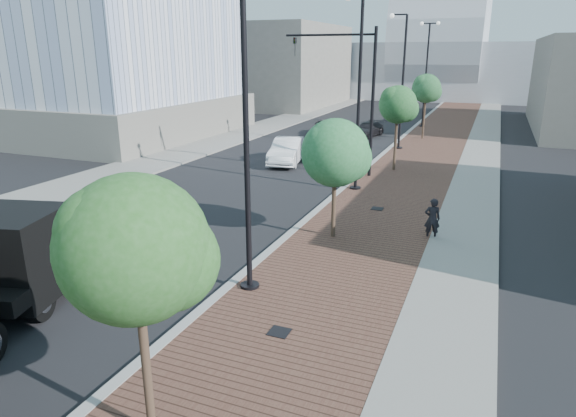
% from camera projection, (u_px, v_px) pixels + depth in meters
% --- Properties ---
extents(sidewalk, '(7.00, 140.00, 0.12)m').
position_uv_depth(sidewalk, '(448.00, 139.00, 40.25)').
color(sidewalk, '#4C2D23').
rests_on(sidewalk, ground).
extents(concrete_strip, '(2.40, 140.00, 0.13)m').
position_uv_depth(concrete_strip, '(484.00, 141.00, 39.28)').
color(concrete_strip, slate).
rests_on(concrete_strip, ground).
extents(curb, '(0.30, 140.00, 0.14)m').
position_uv_depth(curb, '(404.00, 136.00, 41.51)').
color(curb, gray).
rests_on(curb, ground).
extents(west_sidewalk, '(4.00, 140.00, 0.12)m').
position_uv_depth(west_sidewalk, '(262.00, 127.00, 46.20)').
color(west_sidewalk, slate).
rests_on(west_sidewalk, ground).
extents(white_sedan, '(2.53, 5.04, 1.59)m').
position_uv_depth(white_sedan, '(288.00, 151.00, 31.47)').
color(white_sedan, white).
rests_on(white_sedan, ground).
extents(dark_car_mid, '(2.97, 4.70, 1.21)m').
position_uv_depth(dark_car_mid, '(325.00, 128.00, 42.18)').
color(dark_car_mid, black).
rests_on(dark_car_mid, ground).
extents(dark_car_far, '(2.37, 4.28, 1.17)m').
position_uv_depth(dark_car_far, '(368.00, 129.00, 41.55)').
color(dark_car_far, black).
rests_on(dark_car_far, ground).
extents(pedestrian, '(0.65, 0.51, 1.59)m').
position_uv_depth(pedestrian, '(432.00, 219.00, 18.61)').
color(pedestrian, black).
rests_on(pedestrian, ground).
extents(streetlight_1, '(1.44, 0.56, 9.21)m').
position_uv_depth(streetlight_1, '(243.00, 144.00, 13.55)').
color(streetlight_1, black).
rests_on(streetlight_1, ground).
extents(streetlight_2, '(1.72, 0.56, 9.28)m').
position_uv_depth(streetlight_2, '(359.00, 94.00, 23.97)').
color(streetlight_2, black).
rests_on(streetlight_2, ground).
extents(streetlight_3, '(1.44, 0.56, 9.21)m').
position_uv_depth(streetlight_3, '(401.00, 88.00, 34.76)').
color(streetlight_3, black).
rests_on(streetlight_3, ground).
extents(streetlight_4, '(1.72, 0.56, 9.28)m').
position_uv_depth(streetlight_4, '(426.00, 74.00, 45.18)').
color(streetlight_4, black).
rests_on(streetlight_4, ground).
extents(traffic_mast, '(5.09, 0.20, 8.00)m').
position_uv_depth(traffic_mast, '(357.00, 86.00, 26.90)').
color(traffic_mast, black).
rests_on(traffic_mast, ground).
extents(tree_0, '(2.51, 2.48, 4.95)m').
position_uv_depth(tree_0, '(138.00, 250.00, 8.05)').
color(tree_0, '#382619').
rests_on(tree_0, ground).
extents(tree_1, '(2.49, 2.46, 4.51)m').
position_uv_depth(tree_1, '(337.00, 153.00, 17.89)').
color(tree_1, '#382619').
rests_on(tree_1, ground).
extents(tree_2, '(2.22, 2.14, 4.96)m').
position_uv_depth(tree_2, '(399.00, 105.00, 28.32)').
color(tree_2, '#382619').
rests_on(tree_2, ground).
extents(tree_3, '(2.29, 2.23, 5.13)m').
position_uv_depth(tree_3, '(427.00, 89.00, 38.88)').
color(tree_3, '#382619').
rests_on(tree_3, ground).
extents(tower_podium, '(19.00, 19.00, 3.00)m').
position_uv_depth(tower_podium, '(105.00, 116.00, 42.66)').
color(tower_podium, slate).
rests_on(tower_podium, ground).
extents(convention_center, '(50.00, 30.00, 50.00)m').
position_uv_depth(convention_center, '(443.00, 57.00, 80.22)').
color(convention_center, '#AFB2B9').
rests_on(convention_center, ground).
extents(commercial_block_nw, '(14.00, 20.00, 10.00)m').
position_uv_depth(commercial_block_nw, '(278.00, 66.00, 64.92)').
color(commercial_block_nw, slate).
rests_on(commercial_block_nw, ground).
extents(utility_cover_1, '(0.50, 0.50, 0.02)m').
position_uv_depth(utility_cover_1, '(279.00, 332.00, 12.36)').
color(utility_cover_1, black).
rests_on(utility_cover_1, sidewalk).
extents(utility_cover_2, '(0.50, 0.50, 0.02)m').
position_uv_depth(utility_cover_2, '(377.00, 209.00, 22.08)').
color(utility_cover_2, black).
rests_on(utility_cover_2, sidewalk).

